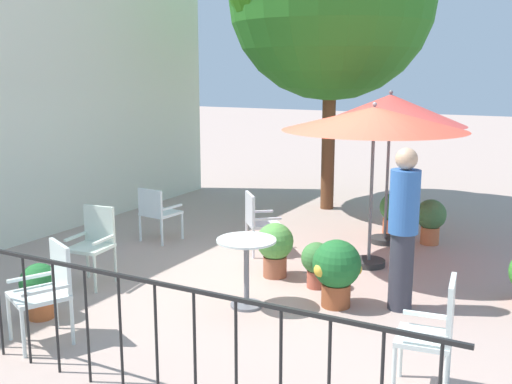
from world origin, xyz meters
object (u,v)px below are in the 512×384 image
cafe_table_0 (247,260)px  patio_chair_4 (94,240)px  patio_umbrella_0 (374,120)px  potted_plant_1 (39,287)px  patio_umbrella_1 (390,111)px  potted_plant_0 (431,218)px  patio_chair_2 (48,286)px  potted_plant_4 (275,246)px  potted_plant_5 (317,262)px  patio_chair_1 (258,219)px  potted_plant_6 (394,211)px  patio_chair_3 (435,329)px  standing_person (403,227)px  potted_plant_2 (337,269)px  patio_chair_0 (157,210)px

cafe_table_0 → patio_chair_4: bearing=96.0°
patio_umbrella_0 → potted_plant_1: (-3.32, 2.52, -1.61)m
patio_umbrella_1 → potted_plant_0: patio_umbrella_1 is taller
patio_chair_2 → potted_plant_1: bearing=55.8°
potted_plant_4 → potted_plant_5: potted_plant_4 is taller
potted_plant_1 → potted_plant_4: bearing=-34.4°
patio_chair_4 → potted_plant_5: size_ratio=1.69×
cafe_table_0 → potted_plant_4: (1.04, 0.17, -0.13)m
patio_chair_4 → potted_plant_1: patio_chair_4 is taller
patio_umbrella_0 → patio_chair_2: patio_umbrella_0 is taller
cafe_table_0 → patio_chair_4: size_ratio=0.82×
patio_chair_1 → potted_plant_6: (1.97, -1.41, -0.15)m
patio_chair_2 → patio_chair_3: patio_chair_3 is taller
potted_plant_1 → potted_plant_5: (2.22, -2.21, -0.01)m
patio_chair_2 → potted_plant_1: patio_chair_2 is taller
patio_chair_2 → potted_plant_0: 5.67m
potted_plant_1 → standing_person: standing_person is taller
patio_chair_1 → patio_umbrella_0: bearing=-83.0°
potted_plant_2 → patio_umbrella_0: bearing=4.4°
patio_chair_1 → potted_plant_0: size_ratio=1.28×
patio_umbrella_1 → potted_plant_4: bearing=159.9°
patio_chair_2 → potted_plant_0: (5.09, -2.50, -0.15)m
potted_plant_2 → standing_person: bearing=-68.1°
patio_chair_0 → potted_plant_1: 3.01m
patio_umbrella_1 → potted_plant_4: (-2.16, 0.79, -1.59)m
patio_chair_1 → potted_plant_6: 2.42m
patio_chair_4 → potted_plant_0: bearing=-41.5°
patio_chair_1 → patio_chair_2: bearing=172.7°
patio_umbrella_1 → patio_chair_0: patio_umbrella_1 is taller
patio_chair_4 → potted_plant_1: (-1.09, -0.24, -0.21)m
patio_chair_1 → potted_plant_4: size_ratio=1.26×
patio_umbrella_1 → potted_plant_1: (-4.50, 2.39, -1.65)m
potted_plant_4 → potted_plant_6: potted_plant_4 is taller
patio_umbrella_0 → patio_chair_0: patio_umbrella_0 is taller
patio_umbrella_1 → potted_plant_1: bearing=152.0°
cafe_table_0 → potted_plant_6: 3.84m
patio_umbrella_0 → patio_chair_3: size_ratio=2.42×
patio_chair_0 → potted_plant_5: 2.99m
patio_chair_1 → potted_plant_1: (-3.12, 0.94, -0.17)m
potted_plant_4 → standing_person: (-0.31, -1.68, 0.53)m
patio_umbrella_0 → patio_chair_4: patio_umbrella_0 is taller
standing_person → potted_plant_5: bearing=79.9°
patio_chair_1 → potted_plant_2: (-1.35, -1.69, -0.07)m
patio_chair_4 → potted_plant_5: (1.13, -2.45, -0.22)m
potted_plant_2 → potted_plant_1: bearing=123.9°
patio_umbrella_0 → patio_umbrella_1: bearing=6.1°
patio_chair_1 → potted_plant_5: bearing=-125.4°
potted_plant_2 → potted_plant_4: bearing=61.5°
potted_plant_4 → potted_plant_0: bearing=-30.2°
patio_chair_2 → patio_chair_4: (1.43, 0.74, -0.01)m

